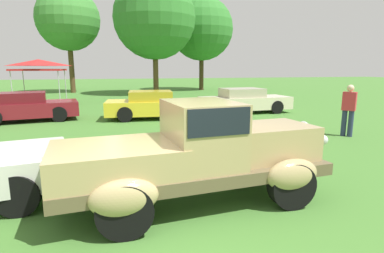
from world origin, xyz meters
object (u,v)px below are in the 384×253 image
(show_car_burgundy, at_px, (27,107))
(show_car_cream, at_px, (244,101))
(canopy_tent_left_field, at_px, (39,64))
(feature_pickup_truck, at_px, (197,152))
(show_car_yellow, at_px, (154,105))
(spectator_by_row, at_px, (349,109))

(show_car_burgundy, distance_m, show_car_cream, 9.87)
(show_car_burgundy, xyz_separation_m, canopy_tent_left_field, (-0.67, 5.95, 1.82))
(feature_pickup_truck, height_order, canopy_tent_left_field, canopy_tent_left_field)
(show_car_burgundy, height_order, show_car_cream, same)
(show_car_yellow, relative_size, canopy_tent_left_field, 1.59)
(show_car_burgundy, bearing_deg, show_car_yellow, -6.81)
(show_car_burgundy, bearing_deg, feature_pickup_truck, -62.76)
(canopy_tent_left_field, bearing_deg, show_car_burgundy, -83.54)
(spectator_by_row, bearing_deg, canopy_tent_left_field, 134.88)
(show_car_burgundy, distance_m, show_car_yellow, 5.29)
(feature_pickup_truck, relative_size, show_car_burgundy, 1.11)
(feature_pickup_truck, xyz_separation_m, canopy_tent_left_field, (-5.55, 15.43, 1.55))
(feature_pickup_truck, relative_size, show_car_yellow, 1.06)
(show_car_burgundy, xyz_separation_m, spectator_by_row, (10.99, -5.76, 0.31))
(feature_pickup_truck, xyz_separation_m, spectator_by_row, (6.11, 3.72, 0.05))
(show_car_yellow, distance_m, canopy_tent_left_field, 9.04)
(show_car_cream, distance_m, spectator_by_row, 5.93)
(feature_pickup_truck, height_order, show_car_burgundy, feature_pickup_truck)
(feature_pickup_truck, distance_m, show_car_cream, 10.77)
(show_car_cream, relative_size, spectator_by_row, 2.69)
(feature_pickup_truck, distance_m, canopy_tent_left_field, 16.47)
(spectator_by_row, height_order, canopy_tent_left_field, canopy_tent_left_field)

